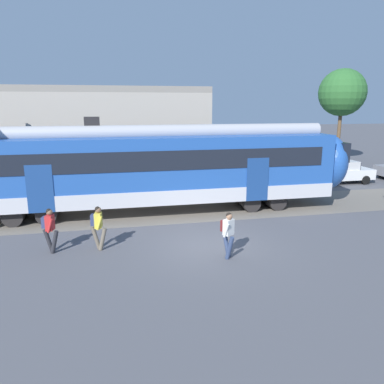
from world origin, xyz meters
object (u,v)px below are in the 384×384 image
object	(u,v)px
pedestrian_yellow	(98,224)
parked_car_white	(342,172)
pedestrian_red	(50,227)
pedestrian_white	(228,231)

from	to	relation	value
pedestrian_yellow	parked_car_white	bearing A→B (deg)	29.11
pedestrian_red	pedestrian_white	world-z (taller)	same
pedestrian_red	pedestrian_yellow	size ratio (longest dim) A/B	1.00
pedestrian_red	pedestrian_white	distance (m)	6.41
parked_car_white	pedestrian_white	bearing A→B (deg)	-137.29
pedestrian_yellow	parked_car_white	world-z (taller)	pedestrian_yellow
pedestrian_red	pedestrian_white	bearing A→B (deg)	-16.58
pedestrian_yellow	parked_car_white	size ratio (longest dim) A/B	0.42
pedestrian_red	parked_car_white	size ratio (longest dim) A/B	0.42
pedestrian_red	parked_car_white	xyz separation A→B (m)	(17.73, 8.86, -0.21)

